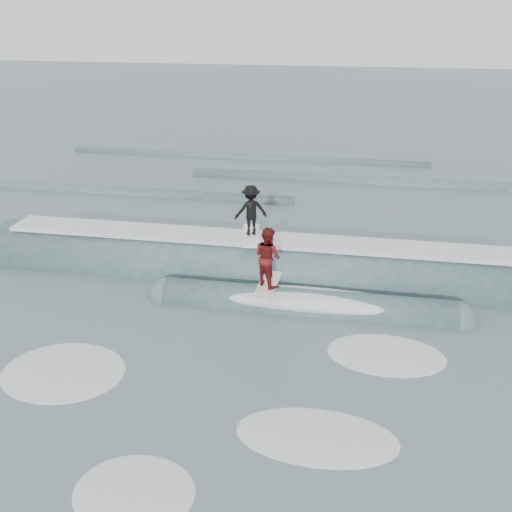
# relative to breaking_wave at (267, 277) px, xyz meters

# --- Properties ---
(ground) EXTENTS (160.00, 160.00, 0.00)m
(ground) POSITION_rel_breaking_wave_xyz_m (-0.24, -5.90, -0.04)
(ground) COLOR #415960
(ground) RESTS_ON ground
(breaking_wave) EXTENTS (21.56, 4.07, 2.58)m
(breaking_wave) POSITION_rel_breaking_wave_xyz_m (0.00, 0.00, 0.00)
(breaking_wave) COLOR #335157
(breaking_wave) RESTS_ON ground
(surfer_black) EXTENTS (1.27, 2.07, 1.82)m
(surfer_black) POSITION_rel_breaking_wave_xyz_m (-0.60, 0.30, 2.21)
(surfer_black) COLOR white
(surfer_black) RESTS_ON ground
(surfer_red) EXTENTS (1.15, 2.03, 1.98)m
(surfer_red) POSITION_rel_breaking_wave_xyz_m (0.33, -1.90, 1.53)
(surfer_red) COLOR white
(surfer_red) RESTS_ON ground
(whitewater) EXTENTS (14.73, 8.50, 0.10)m
(whitewater) POSITION_rel_breaking_wave_xyz_m (-0.09, -7.42, -0.04)
(whitewater) COLOR white
(whitewater) RESTS_ON ground
(far_swells) EXTENTS (37.99, 8.65, 0.80)m
(far_swells) POSITION_rel_breaking_wave_xyz_m (-2.44, 11.75, -0.04)
(far_swells) COLOR #335157
(far_swells) RESTS_ON ground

